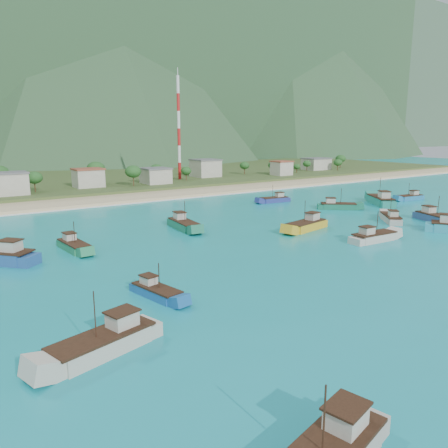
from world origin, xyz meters
TOP-DOWN VIEW (x-y plane):
  - ground at (0.00, 0.00)m, footprint 600.00×600.00m
  - beach at (0.00, 79.00)m, footprint 400.00×18.00m
  - land at (0.00, 140.00)m, footprint 400.00×110.00m
  - surf_line at (0.00, 69.50)m, footprint 400.00×2.50m
  - village at (13.51, 104.64)m, footprint 223.91×25.97m
  - vegetation at (-11.65, 103.43)m, footprint 274.64×25.68m
  - radio_tower at (34.94, 108.00)m, footprint 1.20×1.20m
  - boat_1 at (33.16, 47.35)m, footprint 9.79×3.83m
  - boat_3 at (36.07, 10.10)m, footprint 8.75×9.29m
  - boat_6 at (-31.69, 26.31)m, footprint 3.61×9.79m
  - boat_13 at (55.42, 26.88)m, footprint 11.02×13.52m
  - boat_14 at (-7.31, 30.57)m, footprint 4.52×11.44m
  - boat_15 at (39.02, 28.48)m, footprint 9.84×8.94m
  - boat_19 at (-39.88, -12.10)m, footprint 11.77×6.17m
  - boat_20 at (-29.67, -1.99)m, footprint 4.00×8.63m
  - boat_21 at (13.65, 14.87)m, footprint 11.93×5.67m
  - boat_22 at (44.30, 4.29)m, footprint 6.89×11.57m
  - boat_23 at (70.20, 27.03)m, footprint 9.86×4.06m
  - boat_24 at (16.69, 0.41)m, footprint 10.52×3.67m

SIDE VIEW (x-z plane):
  - ground at x=0.00m, z-range 0.00..0.00m
  - beach at x=0.00m, z-range -0.60..0.60m
  - land at x=0.00m, z-range -1.20..1.20m
  - surf_line at x=0.00m, z-range -0.04..0.04m
  - boat_20 at x=-29.67m, z-range -1.96..2.96m
  - boat_1 at x=33.16m, z-range -2.19..3.45m
  - boat_23 at x=70.20m, z-range -2.19..3.46m
  - boat_6 at x=-31.69m, z-range -2.20..3.47m
  - boat_3 at x=36.07m, z-range -2.25..3.58m
  - boat_15 at x=39.02m, z-range -2.33..3.75m
  - boat_24 at x=16.69m, z-range -2.34..3.78m
  - boat_22 at x=44.30m, z-range -2.48..4.09m
  - boat_14 at x=-7.31m, z-range -2.49..4.10m
  - boat_19 at x=-39.88m, z-range -2.52..4.16m
  - boat_21 at x=13.65m, z-range -2.55..4.23m
  - boat_13 at x=55.42m, z-range -2.96..5.10m
  - village at x=13.51m, z-range 1.02..8.53m
  - vegetation at x=-11.65m, z-range 0.74..9.75m
  - radio_tower at x=34.94m, z-range 1.60..42.22m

